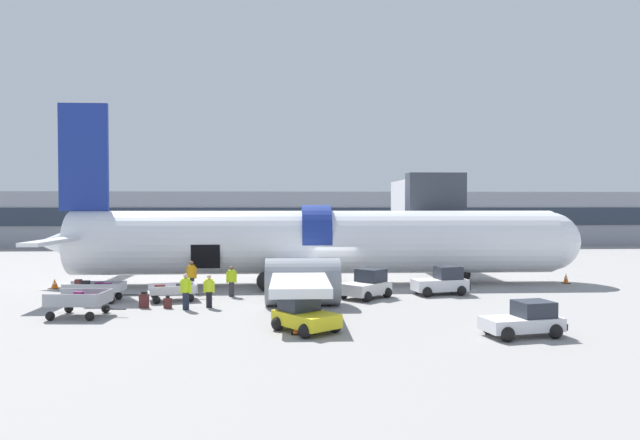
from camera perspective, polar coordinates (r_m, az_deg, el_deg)
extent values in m
plane|color=gray|center=(33.63, 1.69, -7.08)|extent=(500.00, 500.00, 0.00)
cube|color=gray|center=(71.35, -0.81, 0.15)|extent=(92.41, 8.35, 6.57)
cube|color=#232D3D|center=(67.11, -0.67, 0.34)|extent=(90.56, 0.16, 2.10)
cylinder|color=#4C4C51|center=(43.89, 10.10, -2.50)|extent=(0.60, 0.60, 3.91)
cube|color=silver|center=(43.78, 10.12, 2.01)|extent=(2.99, 9.46, 2.99)
cube|color=#333842|center=(39.77, 11.47, 2.04)|extent=(3.88, 1.60, 3.58)
cylinder|color=white|center=(36.04, -0.41, -2.23)|extent=(30.20, 3.97, 3.97)
sphere|color=white|center=(39.70, 21.94, -1.99)|extent=(3.77, 3.77, 3.77)
cone|color=white|center=(38.45, -23.53, -2.12)|extent=(4.57, 3.65, 3.65)
cylinder|color=navy|center=(35.98, -0.41, -1.67)|extent=(1.81, 3.98, 3.98)
cube|color=navy|center=(38.23, -22.57, 5.82)|extent=(2.98, 0.28, 6.63)
cube|color=white|center=(34.72, -24.72, -1.86)|extent=(1.05, 7.46, 0.20)
cube|color=white|center=(41.74, -20.92, -1.27)|extent=(1.05, 7.46, 0.20)
cube|color=white|center=(28.88, -2.16, -5.36)|extent=(2.51, 13.33, 0.40)
cube|color=white|center=(43.33, -2.44, -3.04)|extent=(2.51, 13.33, 0.40)
cylinder|color=gray|center=(28.61, -1.75, -6.17)|extent=(3.70, 2.35, 2.35)
cylinder|color=gray|center=(43.68, -2.18, -3.49)|extent=(3.70, 2.35, 2.35)
cube|color=black|center=(34.47, -11.38, -3.60)|extent=(1.70, 0.12, 1.40)
cylinder|color=#56565B|center=(37.77, 13.97, -4.45)|extent=(0.22, 0.22, 1.09)
sphere|color=black|center=(37.83, 13.97, -5.27)|extent=(1.16, 1.16, 1.16)
cylinder|color=#56565B|center=(33.50, -5.39, -5.17)|extent=(0.22, 0.22, 1.09)
sphere|color=black|center=(33.57, -5.39, -6.10)|extent=(1.16, 1.16, 1.16)
cylinder|color=#56565B|center=(38.84, -5.06, -4.24)|extent=(0.22, 0.22, 1.09)
sphere|color=black|center=(38.90, -5.05, -5.04)|extent=(1.16, 1.16, 1.16)
cube|color=silver|center=(32.79, 11.86, -6.36)|extent=(3.18, 1.81, 0.63)
cube|color=#232833|center=(32.93, 12.70, -5.15)|extent=(1.52, 1.33, 0.71)
cube|color=black|center=(33.48, 14.29, -6.43)|extent=(0.32, 1.18, 0.32)
sphere|color=black|center=(32.72, 13.95, -6.87)|extent=(0.56, 0.56, 0.56)
sphere|color=black|center=(33.82, 13.00, -6.59)|extent=(0.56, 0.56, 0.56)
sphere|color=black|center=(31.85, 10.66, -7.08)|extent=(0.56, 0.56, 0.56)
sphere|color=black|center=(32.98, 9.79, -6.78)|extent=(0.56, 0.56, 0.56)
cube|color=yellow|center=(22.98, -1.39, -9.85)|extent=(2.82, 3.02, 0.54)
cube|color=#232833|center=(23.23, -2.10, -8.26)|extent=(1.77, 1.74, 0.63)
cube|color=black|center=(24.05, -3.43, -9.60)|extent=(1.20, 0.95, 0.27)
sphere|color=black|center=(24.16, -1.31, -9.84)|extent=(0.56, 0.56, 0.56)
sphere|color=black|center=(23.27, -4.23, -10.28)|extent=(0.56, 0.56, 0.56)
sphere|color=black|center=(22.84, 1.50, -10.50)|extent=(0.56, 0.56, 0.56)
sphere|color=black|center=(21.90, -1.48, -11.03)|extent=(0.56, 0.56, 0.56)
cube|color=silver|center=(23.49, 19.50, -9.74)|extent=(3.19, 1.90, 0.50)
cube|color=#232833|center=(23.67, 20.58, -8.31)|extent=(1.54, 1.39, 0.60)
cube|color=black|center=(24.38, 22.56, -9.60)|extent=(0.35, 1.23, 0.25)
sphere|color=black|center=(23.58, 22.47, -10.24)|extent=(0.56, 0.56, 0.56)
sphere|color=black|center=(24.61, 20.65, -9.73)|extent=(0.56, 0.56, 0.56)
sphere|color=black|center=(22.46, 18.22, -10.79)|extent=(0.56, 0.56, 0.56)
sphere|color=black|center=(23.54, 16.52, -10.21)|extent=(0.56, 0.56, 0.56)
cube|color=silver|center=(31.00, 4.58, -6.80)|extent=(3.04, 3.05, 0.61)
cube|color=#232833|center=(31.28, 5.10, -5.52)|extent=(1.83, 1.83, 0.70)
cube|color=black|center=(32.12, 6.08, -6.73)|extent=(1.13, 1.12, 0.31)
sphere|color=black|center=(31.31, 6.73, -7.22)|extent=(0.56, 0.56, 0.56)
sphere|color=black|center=(32.22, 4.45, -6.96)|extent=(0.56, 0.56, 0.56)
sphere|color=black|center=(29.86, 4.71, -7.64)|extent=(0.56, 0.56, 0.56)
sphere|color=black|center=(30.81, 2.39, -7.35)|extent=(0.56, 0.56, 0.56)
cube|color=silver|center=(31.19, -14.56, -6.97)|extent=(2.78, 2.24, 0.05)
cube|color=silver|center=(31.28, -12.39, -6.54)|extent=(0.52, 1.56, 0.37)
cube|color=silver|center=(30.39, -14.43, -6.79)|extent=(2.30, 0.73, 0.37)
cube|color=silver|center=(31.93, -14.68, -6.39)|extent=(2.30, 0.73, 0.37)
cube|color=#333338|center=(31.41, -11.51, -7.24)|extent=(0.89, 0.33, 0.06)
sphere|color=black|center=(30.52, -12.82, -7.63)|extent=(0.40, 0.40, 0.40)
sphere|color=black|center=(32.11, -13.16, -7.17)|extent=(0.40, 0.40, 0.40)
sphere|color=black|center=(30.37, -16.03, -7.69)|extent=(0.40, 0.40, 0.40)
sphere|color=black|center=(31.97, -16.21, -7.23)|extent=(0.40, 0.40, 0.40)
cube|color=#2D2D33|center=(31.02, -13.88, -6.56)|extent=(0.39, 0.32, 0.43)
cube|color=#721951|center=(30.95, -13.10, -6.53)|extent=(0.41, 0.24, 0.48)
cube|color=#4C1E1E|center=(31.08, -15.72, -6.60)|extent=(0.56, 0.33, 0.39)
cube|color=#999BA0|center=(28.08, -22.98, -7.67)|extent=(2.58, 1.95, 0.05)
cube|color=#999BA0|center=(27.58, -20.67, -7.22)|extent=(0.17, 1.80, 0.52)
cube|color=#999BA0|center=(27.25, -23.72, -7.35)|extent=(2.42, 0.21, 0.52)
cube|color=#999BA0|center=(28.83, -22.29, -6.85)|extent=(2.42, 0.21, 0.52)
cube|color=#333338|center=(27.50, -19.72, -8.38)|extent=(0.90, 0.14, 0.06)
sphere|color=black|center=(27.00, -22.04, -8.91)|extent=(0.40, 0.40, 0.40)
sphere|color=black|center=(28.64, -20.64, -8.30)|extent=(0.40, 0.40, 0.40)
sphere|color=black|center=(27.71, -25.38, -8.68)|extent=(0.40, 0.40, 0.40)
sphere|color=black|center=(29.31, -23.82, -8.10)|extent=(0.40, 0.40, 0.40)
cube|color=#1E2347|center=(28.01, -22.33, -7.29)|extent=(0.52, 0.20, 0.33)
cube|color=#721951|center=(28.39, -22.98, -7.06)|extent=(0.43, 0.24, 0.45)
cube|color=#721951|center=(27.84, -21.45, -7.30)|extent=(0.56, 0.24, 0.37)
cube|color=#B7BABF|center=(31.93, -21.62, -6.54)|extent=(2.94, 1.32, 0.05)
cube|color=#B7BABF|center=(31.48, -19.13, -6.25)|extent=(0.06, 1.32, 0.37)
cube|color=#B7BABF|center=(31.31, -21.99, -6.31)|extent=(2.88, 0.06, 0.37)
cube|color=#B7BABF|center=(32.50, -21.26, -6.02)|extent=(2.88, 0.06, 0.37)
cube|color=#333338|center=(31.42, -18.27, -7.12)|extent=(0.90, 0.08, 0.06)
sphere|color=black|center=(31.06, -20.19, -7.52)|extent=(0.40, 0.40, 0.40)
sphere|color=black|center=(32.31, -19.49, -7.17)|extent=(0.40, 0.40, 0.40)
sphere|color=black|center=(31.72, -23.77, -7.37)|extent=(0.40, 0.40, 0.40)
sphere|color=black|center=(32.95, -22.95, -7.03)|extent=(0.40, 0.40, 0.40)
cube|color=#721951|center=(31.62, -20.48, -6.24)|extent=(0.45, 0.27, 0.35)
cube|color=#721951|center=(32.02, -21.20, -6.15)|extent=(0.43, 0.34, 0.35)
cube|color=black|center=(31.89, -22.40, -6.06)|extent=(0.44, 0.25, 0.49)
cube|color=#4C1E1E|center=(32.46, -23.01, -5.93)|extent=(0.35, 0.26, 0.50)
cylinder|color=#2D2D33|center=(33.56, -12.72, -6.37)|extent=(0.40, 0.40, 0.89)
cylinder|color=orange|center=(33.46, -12.73, -5.03)|extent=(0.51, 0.51, 0.70)
sphere|color=brown|center=(33.41, -12.74, -4.22)|extent=(0.25, 0.25, 0.25)
cylinder|color=orange|center=(33.58, -13.11, -5.14)|extent=(0.16, 0.16, 0.64)
cylinder|color=orange|center=(33.37, -12.35, -5.18)|extent=(0.16, 0.16, 0.64)
cylinder|color=#2D2D33|center=(31.85, -8.84, -6.85)|extent=(0.33, 0.33, 0.81)
cylinder|color=#B7E019|center=(31.75, -8.85, -5.55)|extent=(0.43, 0.43, 0.64)
sphere|color=brown|center=(31.70, -8.85, -4.78)|extent=(0.22, 0.22, 0.22)
cylinder|color=#B7E019|center=(31.76, -8.44, -5.67)|extent=(0.14, 0.14, 0.59)
cylinder|color=#B7E019|center=(31.75, -9.26, -5.68)|extent=(0.14, 0.14, 0.59)
cylinder|color=#1E2338|center=(28.34, -13.27, -7.89)|extent=(0.40, 0.40, 0.84)
cylinder|color=#B7E019|center=(28.23, -13.28, -6.38)|extent=(0.51, 0.51, 0.66)
sphere|color=tan|center=(28.17, -13.28, -5.48)|extent=(0.23, 0.23, 0.23)
cylinder|color=#B7E019|center=(28.11, -12.87, -6.56)|extent=(0.16, 0.16, 0.61)
cylinder|color=#B7E019|center=(28.36, -13.68, -6.49)|extent=(0.16, 0.16, 0.61)
cylinder|color=black|center=(28.66, -11.03, -7.83)|extent=(0.32, 0.32, 0.79)
cylinder|color=#CCE523|center=(28.55, -11.04, -6.43)|extent=(0.41, 0.41, 0.62)
sphere|color=beige|center=(28.50, -11.04, -5.60)|extent=(0.22, 0.22, 0.22)
cylinder|color=#CCE523|center=(28.62, -11.46, -6.55)|extent=(0.13, 0.13, 0.57)
cylinder|color=#CCE523|center=(28.51, -10.61, -6.58)|extent=(0.13, 0.13, 0.57)
cube|color=#4C1E1E|center=(28.96, -14.98, -8.04)|extent=(0.40, 0.34, 0.50)
cube|color=black|center=(28.91, -14.99, -7.43)|extent=(0.21, 0.12, 0.12)
cube|color=#4C1E1E|center=(29.33, -17.19, -7.75)|extent=(0.49, 0.29, 0.68)
cube|color=black|center=(29.26, -17.20, -6.98)|extent=(0.29, 0.10, 0.12)
cube|color=black|center=(39.90, 23.38, -5.82)|extent=(0.46, 0.46, 0.03)
cone|color=orange|center=(39.86, 23.38, -5.38)|extent=(0.34, 0.34, 0.65)
cylinder|color=white|center=(39.86, 23.38, -5.33)|extent=(0.20, 0.20, 0.08)
cube|color=black|center=(22.68, -2.28, -11.28)|extent=(0.49, 0.49, 0.03)
cone|color=orange|center=(22.61, -2.28, -10.36)|extent=(0.36, 0.36, 0.77)
cylinder|color=white|center=(22.60, -2.28, -10.27)|extent=(0.21, 0.21, 0.09)
cube|color=black|center=(28.88, 0.43, -8.49)|extent=(0.60, 0.60, 0.03)
cone|color=orange|center=(28.83, 0.43, -7.98)|extent=(0.44, 0.44, 0.55)
cylinder|color=white|center=(28.83, 0.43, -7.92)|extent=(0.26, 0.26, 0.07)
cube|color=black|center=(37.94, -25.00, -6.21)|extent=(0.62, 0.62, 0.03)
cone|color=orange|center=(37.90, -25.00, -5.79)|extent=(0.46, 0.46, 0.59)
cylinder|color=white|center=(37.90, -25.00, -5.75)|extent=(0.27, 0.27, 0.07)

